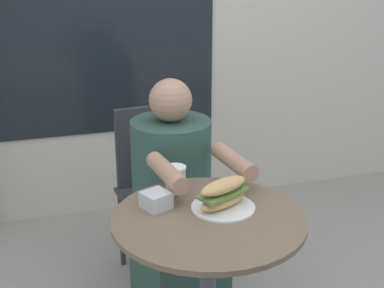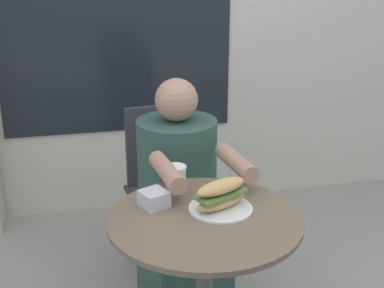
{
  "view_description": "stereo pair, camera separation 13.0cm",
  "coord_description": "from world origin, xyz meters",
  "px_view_note": "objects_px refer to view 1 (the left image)",
  "views": [
    {
      "loc": [
        -0.54,
        -1.57,
        1.61
      ],
      "look_at": [
        0.0,
        0.2,
        0.94
      ],
      "focal_mm": 50.0,
      "sensor_mm": 36.0,
      "label": 1
    },
    {
      "loc": [
        -0.41,
        -1.6,
        1.61
      ],
      "look_at": [
        0.0,
        0.2,
        0.94
      ],
      "focal_mm": 50.0,
      "sensor_mm": 36.0,
      "label": 2
    }
  ],
  "objects_px": {
    "seated_diner": "(175,215)",
    "sandwich_on_plate": "(223,196)",
    "diner_chair": "(154,176)",
    "cafe_table": "(208,266)",
    "drink_cup": "(176,179)"
  },
  "relations": [
    {
      "from": "sandwich_on_plate",
      "to": "seated_diner",
      "type": "bearing_deg",
      "value": 95.78
    },
    {
      "from": "diner_chair",
      "to": "sandwich_on_plate",
      "type": "relative_size",
      "value": 3.76
    },
    {
      "from": "seated_diner",
      "to": "sandwich_on_plate",
      "type": "xyz_separation_m",
      "value": [
        0.05,
        -0.49,
        0.31
      ]
    },
    {
      "from": "drink_cup",
      "to": "seated_diner",
      "type": "bearing_deg",
      "value": 75.63
    },
    {
      "from": "seated_diner",
      "to": "cafe_table",
      "type": "bearing_deg",
      "value": 81.13
    },
    {
      "from": "cafe_table",
      "to": "seated_diner",
      "type": "height_order",
      "value": "seated_diner"
    },
    {
      "from": "cafe_table",
      "to": "sandwich_on_plate",
      "type": "bearing_deg",
      "value": 33.12
    },
    {
      "from": "cafe_table",
      "to": "sandwich_on_plate",
      "type": "relative_size",
      "value": 3.18
    },
    {
      "from": "cafe_table",
      "to": "drink_cup",
      "type": "xyz_separation_m",
      "value": [
        -0.06,
        0.23,
        0.25
      ]
    },
    {
      "from": "diner_chair",
      "to": "seated_diner",
      "type": "height_order",
      "value": "seated_diner"
    },
    {
      "from": "cafe_table",
      "to": "seated_diner",
      "type": "bearing_deg",
      "value": 87.77
    },
    {
      "from": "cafe_table",
      "to": "diner_chair",
      "type": "relative_size",
      "value": 0.85
    },
    {
      "from": "seated_diner",
      "to": "sandwich_on_plate",
      "type": "height_order",
      "value": "seated_diner"
    },
    {
      "from": "cafe_table",
      "to": "drink_cup",
      "type": "height_order",
      "value": "drink_cup"
    },
    {
      "from": "cafe_table",
      "to": "sandwich_on_plate",
      "type": "height_order",
      "value": "sandwich_on_plate"
    }
  ]
}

